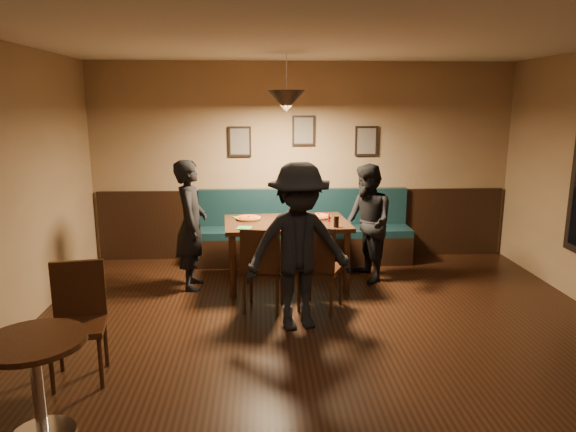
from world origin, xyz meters
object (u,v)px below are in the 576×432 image
object	(u,v)px
soda_glass	(336,221)
tabasco_bottle	(329,217)
booth_bench	(304,228)
diner_front	(299,247)
cafe_table	(38,389)
diner_right	(367,223)
chair_near_left	(263,268)
chair_near_right	(320,266)
cafe_chair_far	(77,325)
diner_left	(191,225)
dining_table	(287,253)

from	to	relation	value
soda_glass	tabasco_bottle	distance (m)	0.30
booth_bench	diner_front	size ratio (longest dim) A/B	1.79
cafe_table	diner_right	bearing A→B (deg)	47.40
chair_near_left	cafe_table	bearing A→B (deg)	-114.07
diner_right	tabasco_bottle	size ratio (longest dim) A/B	13.74
chair_near_left	diner_front	size ratio (longest dim) A/B	0.56
soda_glass	cafe_table	world-z (taller)	soda_glass
booth_bench	chair_near_right	size ratio (longest dim) A/B	3.11
booth_bench	diner_front	distance (m)	2.25
booth_bench	diner_front	world-z (taller)	diner_front
soda_glass	diner_right	bearing A→B (deg)	43.11
tabasco_bottle	cafe_chair_far	size ratio (longest dim) A/B	0.11
chair_near_left	diner_front	distance (m)	0.70
diner_right	diner_front	distance (m)	1.69
cafe_table	tabasco_bottle	bearing A→B (deg)	51.66
cafe_table	soda_glass	bearing A→B (deg)	48.14
diner_front	diner_left	bearing A→B (deg)	121.38
chair_near_left	chair_near_right	distance (m)	0.62
diner_front	cafe_table	xyz separation A→B (m)	(-1.87, -1.70, -0.48)
tabasco_bottle	chair_near_left	bearing A→B (deg)	-136.86
diner_left	tabasco_bottle	size ratio (longest dim) A/B	14.50
diner_right	chair_near_right	bearing A→B (deg)	-49.30
dining_table	chair_near_left	xyz separation A→B (m)	(-0.29, -0.80, 0.07)
dining_table	chair_near_right	size ratio (longest dim) A/B	1.56
diner_left	cafe_chair_far	size ratio (longest dim) A/B	1.64
chair_near_right	diner_left	world-z (taller)	diner_left
diner_front	soda_glass	size ratio (longest dim) A/B	12.42
chair_near_right	diner_right	distance (m)	1.16
dining_table	cafe_chair_far	world-z (taller)	cafe_chair_far
chair_near_right	chair_near_left	bearing A→B (deg)	-156.14
diner_left	diner_right	distance (m)	2.18
soda_glass	cafe_chair_far	xyz separation A→B (m)	(-2.37, -1.89, -0.39)
dining_table	chair_near_right	distance (m)	0.87
chair_near_right	soda_glass	size ratio (longest dim) A/B	7.13
diner_front	chair_near_left	bearing A→B (deg)	112.71
diner_right	soda_glass	world-z (taller)	diner_right
chair_near_right	diner_front	size ratio (longest dim) A/B	0.57
diner_right	cafe_table	size ratio (longest dim) A/B	2.07
chair_near_left	diner_front	world-z (taller)	diner_front
booth_bench	soda_glass	bearing A→B (deg)	-78.08
diner_left	diner_front	xyz separation A→B (m)	(1.22, -1.25, 0.05)
booth_bench	chair_near_right	world-z (taller)	booth_bench
chair_near_left	booth_bench	bearing A→B (deg)	81.67
diner_right	diner_front	world-z (taller)	diner_front
chair_near_left	tabasco_bottle	world-z (taller)	chair_near_left
diner_left	dining_table	bearing A→B (deg)	-89.86
booth_bench	soda_glass	distance (m)	1.33
cafe_chair_far	cafe_table	bearing A→B (deg)	79.43
booth_bench	soda_glass	xyz separation A→B (m)	(0.26, -1.25, 0.37)
chair_near_right	diner_left	bearing A→B (deg)	177.01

